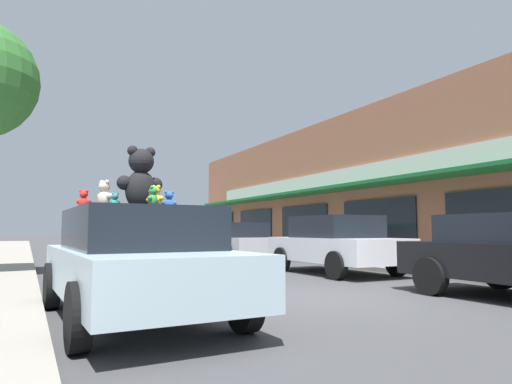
% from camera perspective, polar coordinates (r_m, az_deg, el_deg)
% --- Properties ---
extents(ground_plane, '(260.00, 260.00, 0.00)m').
position_cam_1_polar(ground_plane, '(8.52, 7.46, -12.96)').
color(ground_plane, '#424244').
extents(storefront_row, '(13.13, 36.63, 6.23)m').
position_cam_1_polar(storefront_row, '(22.52, 26.08, 0.52)').
color(storefront_row, '#9E6047').
rests_on(storefront_row, ground_plane).
extents(plush_art_car, '(2.21, 4.73, 1.51)m').
position_cam_1_polar(plush_art_car, '(6.57, -14.75, -8.18)').
color(plush_art_car, '#ADC6D1').
rests_on(plush_art_car, ground_plane).
extents(teddy_bear_giant, '(0.72, 0.46, 0.97)m').
position_cam_1_polar(teddy_bear_giant, '(7.06, -14.21, 1.54)').
color(teddy_bear_giant, black).
rests_on(teddy_bear_giant, plush_art_car).
extents(teddy_bear_yellow, '(0.20, 0.23, 0.31)m').
position_cam_1_polar(teddy_bear_yellow, '(6.30, -12.38, -0.62)').
color(teddy_bear_yellow, yellow).
rests_on(teddy_bear_yellow, plush_art_car).
extents(teddy_bear_red, '(0.23, 0.18, 0.30)m').
position_cam_1_polar(teddy_bear_red, '(7.22, -20.75, -0.97)').
color(teddy_bear_red, red).
rests_on(teddy_bear_red, plush_art_car).
extents(teddy_bear_orange, '(0.18, 0.12, 0.24)m').
position_cam_1_polar(teddy_bear_orange, '(6.20, -12.80, -0.86)').
color(teddy_bear_orange, orange).
rests_on(teddy_bear_orange, plush_art_car).
extents(teddy_bear_green, '(0.18, 0.19, 0.28)m').
position_cam_1_polar(teddy_bear_green, '(6.06, -12.74, -0.60)').
color(teddy_bear_green, green).
rests_on(teddy_bear_green, plush_art_car).
extents(teddy_bear_brown, '(0.22, 0.19, 0.31)m').
position_cam_1_polar(teddy_bear_brown, '(7.69, -14.36, -1.34)').
color(teddy_bear_brown, olive).
rests_on(teddy_bear_brown, plush_art_car).
extents(teddy_bear_blue, '(0.25, 0.16, 0.34)m').
position_cam_1_polar(teddy_bear_blue, '(7.43, -10.82, -1.17)').
color(teddy_bear_blue, blue).
rests_on(teddy_bear_blue, plush_art_car).
extents(teddy_bear_teal, '(0.20, 0.14, 0.26)m').
position_cam_1_polar(teddy_bear_teal, '(7.04, -17.26, -1.15)').
color(teddy_bear_teal, teal).
rests_on(teddy_bear_teal, plush_art_car).
extents(teddy_bear_cream, '(0.22, 0.28, 0.38)m').
position_cam_1_polar(teddy_bear_cream, '(6.45, -18.44, -0.29)').
color(teddy_bear_cream, beige).
rests_on(teddy_bear_cream, plush_art_car).
extents(teddy_bear_white, '(0.17, 0.17, 0.25)m').
position_cam_1_polar(teddy_bear_white, '(7.35, -14.70, -1.40)').
color(teddy_bear_white, white).
rests_on(teddy_bear_white, plush_art_car).
extents(parked_car_far_center, '(2.17, 4.30, 1.62)m').
position_cam_1_polar(parked_car_far_center, '(13.11, 9.93, -6.35)').
color(parked_car_far_center, silver).
rests_on(parked_car_far_center, ground_plane).
extents(parked_car_far_right, '(2.11, 4.80, 1.51)m').
position_cam_1_polar(parked_car_far_right, '(19.01, -2.45, -6.01)').
color(parked_car_far_right, '#B7B7BC').
rests_on(parked_car_far_right, ground_plane).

